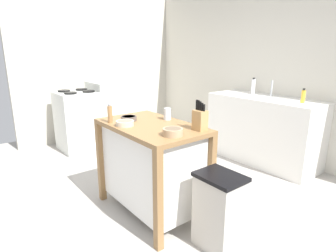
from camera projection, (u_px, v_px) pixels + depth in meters
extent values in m
plane|color=#ADA8A0|center=(149.00, 214.00, 2.73)|extent=(6.58, 6.58, 0.00)
cube|color=beige|center=(292.00, 68.00, 3.82)|extent=(5.58, 0.10, 2.60)
cube|color=beige|center=(100.00, 64.00, 5.04)|extent=(0.10, 2.99, 2.60)
cube|color=olive|center=(151.00, 126.00, 2.59)|extent=(1.06, 0.64, 0.04)
cube|color=white|center=(152.00, 166.00, 2.69)|extent=(0.96, 0.54, 0.74)
cube|color=olive|center=(101.00, 162.00, 2.91)|extent=(0.06, 0.06, 0.84)
cube|color=olive|center=(158.00, 202.00, 2.15)|extent=(0.06, 0.06, 0.84)
cube|color=olive|center=(147.00, 150.00, 3.26)|extent=(0.06, 0.06, 0.84)
cube|color=olive|center=(211.00, 181.00, 2.50)|extent=(0.06, 0.06, 0.84)
cube|color=tan|center=(200.00, 120.00, 2.38)|extent=(0.11, 0.09, 0.17)
cylinder|color=black|center=(197.00, 105.00, 2.38)|extent=(0.02, 0.02, 0.08)
cylinder|color=black|center=(199.00, 105.00, 2.37)|extent=(0.02, 0.02, 0.08)
cylinder|color=black|center=(200.00, 106.00, 2.35)|extent=(0.02, 0.02, 0.08)
cylinder|color=black|center=(202.00, 107.00, 2.34)|extent=(0.02, 0.02, 0.07)
cylinder|color=black|center=(204.00, 108.00, 2.32)|extent=(0.02, 0.02, 0.06)
cylinder|color=#564C47|center=(129.00, 118.00, 2.71)|extent=(0.15, 0.15, 0.04)
cylinder|color=#342D2A|center=(129.00, 117.00, 2.71)|extent=(0.13, 0.13, 0.01)
cylinder|color=beige|center=(125.00, 123.00, 2.53)|extent=(0.16, 0.16, 0.05)
cylinder|color=gray|center=(125.00, 121.00, 2.52)|extent=(0.13, 0.13, 0.01)
cylinder|color=tan|center=(173.00, 132.00, 2.24)|extent=(0.16, 0.16, 0.06)
cylinder|color=brown|center=(173.00, 129.00, 2.23)|extent=(0.13, 0.13, 0.01)
cylinder|color=silver|center=(167.00, 114.00, 2.74)|extent=(0.07, 0.07, 0.11)
cylinder|color=#9E7042|center=(110.00, 114.00, 2.63)|extent=(0.04, 0.04, 0.16)
sphere|color=#99999E|center=(109.00, 105.00, 2.60)|extent=(0.03, 0.03, 0.03)
cube|color=#B7B2A8|center=(219.00, 214.00, 2.21)|extent=(0.34, 0.26, 0.60)
cube|color=black|center=(221.00, 177.00, 2.13)|extent=(0.36, 0.28, 0.03)
cube|color=white|center=(262.00, 130.00, 3.95)|extent=(1.54, 0.60, 0.92)
cube|color=silver|center=(264.00, 99.00, 3.82)|extent=(0.44, 0.36, 0.03)
cylinder|color=#B7BCC1|center=(272.00, 88.00, 3.88)|extent=(0.02, 0.02, 0.22)
cylinder|color=white|center=(253.00, 87.00, 4.06)|extent=(0.05, 0.05, 0.22)
cylinder|color=black|center=(254.00, 78.00, 4.03)|extent=(0.03, 0.03, 0.02)
cylinder|color=yellow|center=(303.00, 97.00, 3.41)|extent=(0.05, 0.05, 0.15)
cylinder|color=black|center=(304.00, 89.00, 3.39)|extent=(0.03, 0.03, 0.02)
cube|color=silver|center=(79.00, 121.00, 4.44)|extent=(0.60, 0.60, 0.92)
cube|color=silver|center=(93.00, 87.00, 4.47)|extent=(0.60, 0.04, 0.12)
cylinder|color=black|center=(64.00, 91.00, 4.34)|extent=(0.18, 0.18, 0.02)
cylinder|color=black|center=(70.00, 93.00, 4.12)|extent=(0.18, 0.18, 0.02)
cylinder|color=black|center=(82.00, 89.00, 4.50)|extent=(0.18, 0.18, 0.02)
cylinder|color=black|center=(89.00, 91.00, 4.29)|extent=(0.18, 0.18, 0.02)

